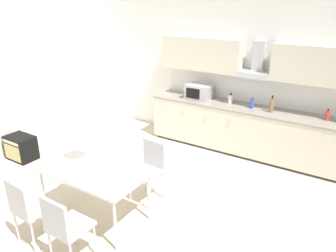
# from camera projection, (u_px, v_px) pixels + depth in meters

# --- Properties ---
(ground_plane) EXTENTS (8.66, 8.41, 0.02)m
(ground_plane) POSITION_uv_depth(u_px,v_px,m) (131.00, 203.00, 4.73)
(ground_plane) COLOR beige
(wall_back) EXTENTS (6.93, 0.10, 2.89)m
(wall_back) POSITION_uv_depth(u_px,v_px,m) (218.00, 69.00, 6.43)
(wall_back) COLOR white
(wall_back) RESTS_ON ground_plane
(kitchen_counter) EXTENTS (3.80, 0.69, 0.89)m
(kitchen_counter) POSITION_uv_depth(u_px,v_px,m) (247.00, 130.00, 6.09)
(kitchen_counter) COLOR #333333
(kitchen_counter) RESTS_ON ground_plane
(backsplash_tile) EXTENTS (3.78, 0.02, 0.50)m
(backsplash_tile) POSITION_uv_depth(u_px,v_px,m) (257.00, 90.00, 6.08)
(backsplash_tile) COLOR silver
(backsplash_tile) RESTS_ON kitchen_counter
(upper_wall_cabinets) EXTENTS (3.78, 0.40, 0.62)m
(upper_wall_cabinets) POSITION_uv_depth(u_px,v_px,m) (257.00, 60.00, 5.74)
(upper_wall_cabinets) COLOR beige
(microwave) EXTENTS (0.48, 0.35, 0.28)m
(microwave) POSITION_uv_depth(u_px,v_px,m) (199.00, 92.00, 6.39)
(microwave) COLOR #ADADB2
(microwave) RESTS_ON kitchen_counter
(bottle_blue) EXTENTS (0.06, 0.06, 0.20)m
(bottle_blue) POSITION_uv_depth(u_px,v_px,m) (252.00, 104.00, 5.86)
(bottle_blue) COLOR blue
(bottle_blue) RESTS_ON kitchen_counter
(bottle_brown) EXTENTS (0.07, 0.07, 0.30)m
(bottle_brown) POSITION_uv_depth(u_px,v_px,m) (272.00, 105.00, 5.65)
(bottle_brown) COLOR brown
(bottle_brown) RESTS_ON kitchen_counter
(bottle_white) EXTENTS (0.08, 0.08, 0.20)m
(bottle_white) POSITION_uv_depth(u_px,v_px,m) (230.00, 99.00, 6.13)
(bottle_white) COLOR white
(bottle_white) RESTS_ON kitchen_counter
(bottle_red) EXTENTS (0.07, 0.07, 0.19)m
(bottle_red) POSITION_uv_depth(u_px,v_px,m) (327.00, 115.00, 5.30)
(bottle_red) COLOR red
(bottle_red) RESTS_ON kitchen_counter
(dining_table) EXTENTS (1.36, 0.80, 0.73)m
(dining_table) POSITION_uv_depth(u_px,v_px,m) (94.00, 173.00, 4.16)
(dining_table) COLOR silver
(dining_table) RESTS_ON ground_plane
(chair_far_right) EXTENTS (0.43, 0.43, 0.87)m
(chair_far_right) POSITION_uv_depth(u_px,v_px,m) (150.00, 165.00, 4.67)
(chair_far_right) COLOR #B2B2B7
(chair_far_right) RESTS_ON ground_plane
(chair_near_right) EXTENTS (0.41, 0.41, 0.87)m
(chair_near_right) POSITION_uv_depth(u_px,v_px,m) (64.00, 224.00, 3.46)
(chair_near_right) COLOR #B2B2B7
(chair_near_right) RESTS_ON ground_plane
(chair_near_left) EXTENTS (0.42, 0.42, 0.87)m
(chair_near_left) POSITION_uv_depth(u_px,v_px,m) (27.00, 206.00, 3.76)
(chair_near_left) COLOR #B2B2B7
(chair_near_left) RESTS_ON ground_plane
(guitar_amp) EXTENTS (0.52, 0.37, 0.44)m
(guitar_amp) POSITION_uv_depth(u_px,v_px,m) (21.00, 148.00, 5.92)
(guitar_amp) COLOR black
(guitar_amp) RESTS_ON ground_plane
(pendant_lamp) EXTENTS (0.32, 0.32, 0.22)m
(pendant_lamp) POSITION_uv_depth(u_px,v_px,m) (86.00, 85.00, 3.74)
(pendant_lamp) COLOR silver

